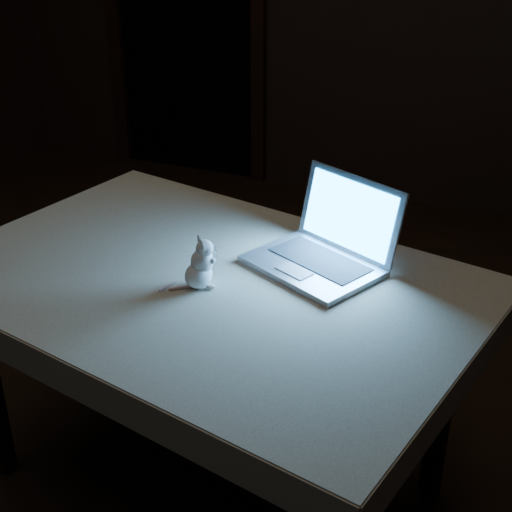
% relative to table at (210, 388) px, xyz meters
% --- Properties ---
extents(floor, '(5.00, 5.00, 0.00)m').
position_rel_table_xyz_m(floor, '(-0.27, 0.01, -0.37)').
color(floor, black).
rests_on(floor, ground).
extents(table, '(1.54, 1.16, 0.74)m').
position_rel_table_xyz_m(table, '(0.00, 0.00, 0.00)').
color(table, black).
rests_on(table, floor).
extents(tablecloth, '(1.63, 1.23, 0.10)m').
position_rel_table_xyz_m(tablecloth, '(0.07, 0.06, 0.33)').
color(tablecloth, beige).
rests_on(tablecloth, table).
extents(laptop, '(0.45, 0.43, 0.24)m').
position_rel_table_xyz_m(laptop, '(0.25, 0.16, 0.50)').
color(laptop, '#A5A6AA').
rests_on(laptop, tablecloth).
extents(plush_mouse, '(0.13, 0.13, 0.14)m').
position_rel_table_xyz_m(plush_mouse, '(0.00, -0.05, 0.45)').
color(plush_mouse, white).
rests_on(plush_mouse, tablecloth).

